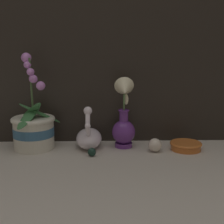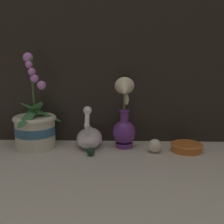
{
  "view_description": "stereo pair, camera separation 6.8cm",
  "coord_description": "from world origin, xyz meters",
  "px_view_note": "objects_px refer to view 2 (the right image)",
  "views": [
    {
      "loc": [
        -0.01,
        -1.1,
        0.41
      ],
      "look_at": [
        0.02,
        0.12,
        0.16
      ],
      "focal_mm": 50.0,
      "sensor_mm": 36.0,
      "label": 1
    },
    {
      "loc": [
        0.06,
        -1.1,
        0.41
      ],
      "look_at": [
        0.02,
        0.12,
        0.16
      ],
      "focal_mm": 50.0,
      "sensor_mm": 36.0,
      "label": 2
    }
  ],
  "objects_px": {
    "amber_dish": "(187,147)",
    "blue_vase": "(124,121)",
    "orchid_potted_plant": "(35,127)",
    "swan_figurine": "(89,136)",
    "glass_sphere": "(155,146)"
  },
  "relations": [
    {
      "from": "amber_dish",
      "to": "blue_vase",
      "type": "bearing_deg",
      "value": 171.83
    },
    {
      "from": "amber_dish",
      "to": "glass_sphere",
      "type": "bearing_deg",
      "value": -170.82
    },
    {
      "from": "swan_figurine",
      "to": "blue_vase",
      "type": "relative_size",
      "value": 0.65
    },
    {
      "from": "orchid_potted_plant",
      "to": "blue_vase",
      "type": "height_order",
      "value": "orchid_potted_plant"
    },
    {
      "from": "glass_sphere",
      "to": "orchid_potted_plant",
      "type": "bearing_deg",
      "value": 173.37
    },
    {
      "from": "swan_figurine",
      "to": "amber_dish",
      "type": "bearing_deg",
      "value": -5.49
    },
    {
      "from": "glass_sphere",
      "to": "amber_dish",
      "type": "xyz_separation_m",
      "value": [
        0.13,
        0.02,
        -0.01
      ]
    },
    {
      "from": "amber_dish",
      "to": "swan_figurine",
      "type": "bearing_deg",
      "value": 174.51
    },
    {
      "from": "swan_figurine",
      "to": "amber_dish",
      "type": "distance_m",
      "value": 0.4
    },
    {
      "from": "blue_vase",
      "to": "orchid_potted_plant",
      "type": "bearing_deg",
      "value": 180.0
    },
    {
      "from": "orchid_potted_plant",
      "to": "blue_vase",
      "type": "relative_size",
      "value": 1.32
    },
    {
      "from": "swan_figurine",
      "to": "glass_sphere",
      "type": "height_order",
      "value": "swan_figurine"
    },
    {
      "from": "blue_vase",
      "to": "glass_sphere",
      "type": "distance_m",
      "value": 0.16
    },
    {
      "from": "orchid_potted_plant",
      "to": "swan_figurine",
      "type": "height_order",
      "value": "orchid_potted_plant"
    },
    {
      "from": "orchid_potted_plant",
      "to": "amber_dish",
      "type": "xyz_separation_m",
      "value": [
        0.62,
        -0.04,
        -0.07
      ]
    }
  ]
}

